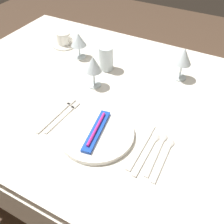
{
  "coord_description": "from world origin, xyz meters",
  "views": [
    {
      "loc": [
        0.34,
        -0.78,
        1.46
      ],
      "look_at": [
        -0.02,
        -0.11,
        0.76
      ],
      "focal_mm": 42.06,
      "sensor_mm": 36.0,
      "label": 1
    }
  ],
  "objects": [
    {
      "name": "wine_glass_left",
      "position": [
        -0.38,
        0.2,
        0.84
      ],
      "size": [
        0.08,
        0.08,
        0.13
      ],
      "color": "silver",
      "rests_on": "dining_table"
    },
    {
      "name": "dinner_plate",
      "position": [
        -0.02,
        -0.23,
        0.75
      ],
      "size": [
        0.28,
        0.28,
        0.02
      ],
      "primitive_type": "cylinder",
      "color": "white",
      "rests_on": "dining_table"
    },
    {
      "name": "drink_tumbler",
      "position": [
        -0.21,
        0.17,
        0.79
      ],
      "size": [
        0.07,
        0.07,
        0.12
      ],
      "color": "silver",
      "rests_on": "dining_table"
    },
    {
      "name": "dinner_knife",
      "position": [
        0.14,
        -0.21,
        0.74
      ],
      "size": [
        0.02,
        0.23,
        0.0
      ],
      "color": "beige",
      "rests_on": "dining_table"
    },
    {
      "name": "coffee_cup_right",
      "position": [
        -0.53,
        0.27,
        0.78
      ],
      "size": [
        0.1,
        0.07,
        0.06
      ],
      "color": "white",
      "rests_on": "saucer_right"
    },
    {
      "name": "spoon_tea",
      "position": [
        0.23,
        -0.2,
        0.74
      ],
      "size": [
        0.03,
        0.2,
        0.01
      ],
      "color": "beige",
      "rests_on": "dining_table"
    },
    {
      "name": "spoon_dessert",
      "position": [
        0.2,
        -0.18,
        0.74
      ],
      "size": [
        0.03,
        0.21,
        0.01
      ],
      "color": "beige",
      "rests_on": "dining_table"
    },
    {
      "name": "dining_table",
      "position": [
        0.0,
        0.0,
        0.66
      ],
      "size": [
        1.8,
        1.11,
        0.74
      ],
      "color": "silver",
      "rests_on": "ground"
    },
    {
      "name": "fork_inner",
      "position": [
        -0.22,
        -0.21,
        0.74
      ],
      "size": [
        0.03,
        0.23,
        0.0
      ],
      "color": "beige",
      "rests_on": "dining_table"
    },
    {
      "name": "toothbrush_package",
      "position": [
        -0.02,
        -0.23,
        0.77
      ],
      "size": [
        0.07,
        0.21,
        0.02
      ],
      "color": "blue",
      "rests_on": "dinner_plate"
    },
    {
      "name": "wine_glass_centre",
      "position": [
        0.13,
        0.27,
        0.85
      ],
      "size": [
        0.08,
        0.08,
        0.15
      ],
      "color": "silver",
      "rests_on": "dining_table"
    },
    {
      "name": "ground_plane",
      "position": [
        0.0,
        0.0,
        0.0
      ],
      "size": [
        6.0,
        6.0,
        0.0
      ],
      "primitive_type": "plane",
      "color": "#4C3828"
    },
    {
      "name": "saucer_right",
      "position": [
        -0.53,
        0.27,
        0.74
      ],
      "size": [
        0.14,
        0.14,
        0.01
      ],
      "primitive_type": "cylinder",
      "color": "white",
      "rests_on": "dining_table"
    },
    {
      "name": "fork_outer",
      "position": [
        -0.19,
        -0.2,
        0.74
      ],
      "size": [
        0.03,
        0.21,
        0.0
      ],
      "color": "beige",
      "rests_on": "dining_table"
    },
    {
      "name": "spoon_soup",
      "position": [
        0.17,
        -0.2,
        0.74
      ],
      "size": [
        0.03,
        0.21,
        0.01
      ],
      "color": "beige",
      "rests_on": "dining_table"
    },
    {
      "name": "wine_glass_right",
      "position": [
        -0.19,
        0.03,
        0.85
      ],
      "size": [
        0.07,
        0.07,
        0.15
      ],
      "color": "silver",
      "rests_on": "dining_table"
    }
  ]
}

